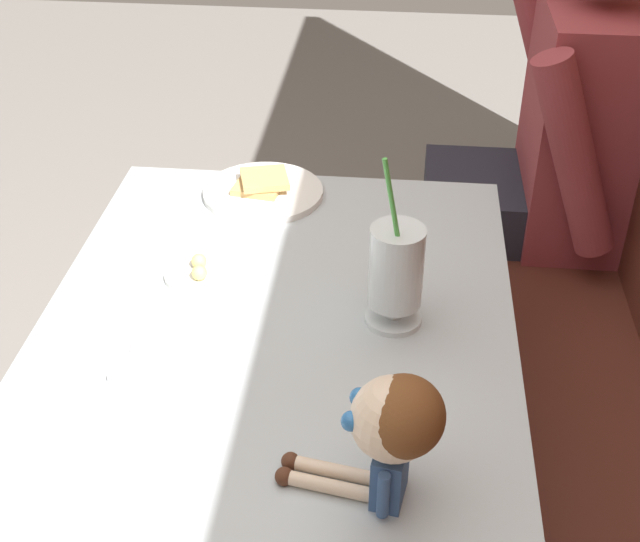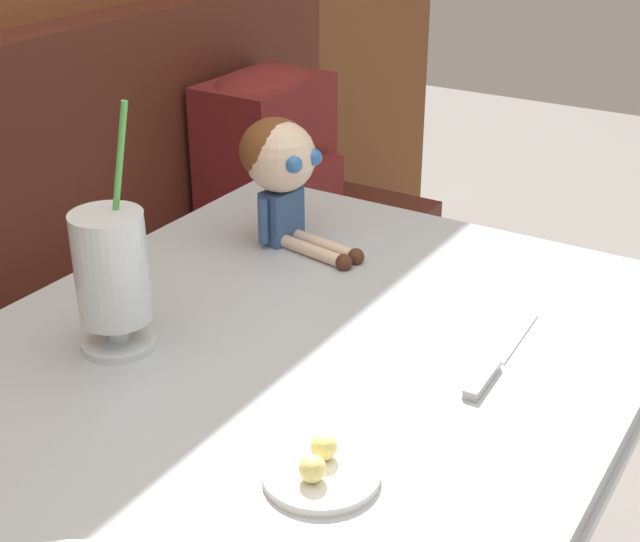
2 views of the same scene
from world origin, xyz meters
name	(u,v)px [view 2 (image 2 of 2)]	position (x,y,z in m)	size (l,w,h in m)	color
diner_table	(274,498)	(0.00, 0.18, 0.54)	(1.11, 0.81, 0.74)	#B2BCC1
milkshake_glass	(112,275)	(-0.05, 0.38, 0.84)	(0.10, 0.10, 0.31)	silver
butter_saucer	(320,470)	(-0.14, 0.02, 0.75)	(0.12, 0.12, 0.04)	white
butter_knife	(492,367)	(0.14, -0.05, 0.74)	(0.24, 0.03, 0.01)	silver
seated_doll	(281,163)	(0.33, 0.38, 0.87)	(0.13, 0.23, 0.20)	#385689
backpack	(269,154)	(0.87, 0.78, 0.66)	(0.30, 0.25, 0.41)	maroon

